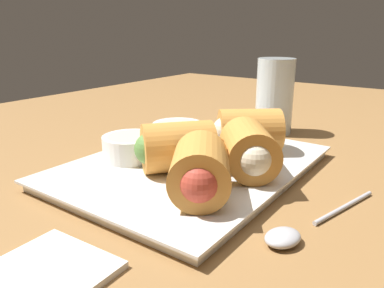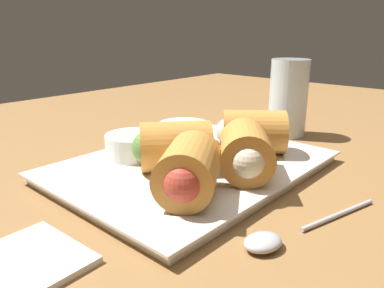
{
  "view_description": "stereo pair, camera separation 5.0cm",
  "coord_description": "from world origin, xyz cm",
  "px_view_note": "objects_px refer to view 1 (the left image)",
  "views": [
    {
      "loc": [
        -39.99,
        -24.95,
        20.52
      ],
      "look_at": [
        -2.05,
        2.38,
        5.95
      ],
      "focal_mm": 35.0,
      "sensor_mm": 36.0,
      "label": 1
    },
    {
      "loc": [
        -36.85,
        -28.85,
        20.52
      ],
      "look_at": [
        -2.05,
        2.38,
        5.95
      ],
      "focal_mm": 35.0,
      "sensor_mm": 36.0,
      "label": 2
    }
  ],
  "objects_px": {
    "serving_plate": "(192,167)",
    "drinking_glass": "(275,96)",
    "dipping_bowl_far": "(178,132)",
    "spoon": "(295,232)",
    "dipping_bowl_near": "(131,146)",
    "napkin": "(34,281)"
  },
  "relations": [
    {
      "from": "serving_plate",
      "to": "drinking_glass",
      "type": "xyz_separation_m",
      "value": [
        0.25,
        -0.0,
        0.06
      ]
    },
    {
      "from": "dipping_bowl_far",
      "to": "spoon",
      "type": "xyz_separation_m",
      "value": [
        -0.13,
        -0.24,
        -0.03
      ]
    },
    {
      "from": "drinking_glass",
      "to": "dipping_bowl_far",
      "type": "bearing_deg",
      "value": 160.17
    },
    {
      "from": "dipping_bowl_near",
      "to": "napkin",
      "type": "height_order",
      "value": "dipping_bowl_near"
    },
    {
      "from": "serving_plate",
      "to": "drinking_glass",
      "type": "height_order",
      "value": "drinking_glass"
    },
    {
      "from": "dipping_bowl_far",
      "to": "spoon",
      "type": "height_order",
      "value": "dipping_bowl_far"
    },
    {
      "from": "spoon",
      "to": "drinking_glass",
      "type": "xyz_separation_m",
      "value": [
        0.33,
        0.17,
        0.06
      ]
    },
    {
      "from": "dipping_bowl_near",
      "to": "napkin",
      "type": "xyz_separation_m",
      "value": [
        -0.22,
        -0.11,
        -0.03
      ]
    },
    {
      "from": "dipping_bowl_near",
      "to": "spoon",
      "type": "distance_m",
      "value": 0.25
    },
    {
      "from": "spoon",
      "to": "dipping_bowl_far",
      "type": "bearing_deg",
      "value": 61.06
    },
    {
      "from": "dipping_bowl_far",
      "to": "napkin",
      "type": "distance_m",
      "value": 0.33
    },
    {
      "from": "spoon",
      "to": "drinking_glass",
      "type": "height_order",
      "value": "drinking_glass"
    },
    {
      "from": "spoon",
      "to": "drinking_glass",
      "type": "bearing_deg",
      "value": 27.32
    },
    {
      "from": "napkin",
      "to": "drinking_glass",
      "type": "relative_size",
      "value": 0.84
    },
    {
      "from": "napkin",
      "to": "spoon",
      "type": "bearing_deg",
      "value": -37.03
    },
    {
      "from": "dipping_bowl_near",
      "to": "dipping_bowl_far",
      "type": "relative_size",
      "value": 1.0
    },
    {
      "from": "spoon",
      "to": "napkin",
      "type": "height_order",
      "value": "spoon"
    },
    {
      "from": "dipping_bowl_near",
      "to": "spoon",
      "type": "relative_size",
      "value": 0.43
    },
    {
      "from": "spoon",
      "to": "napkin",
      "type": "bearing_deg",
      "value": 142.97
    },
    {
      "from": "dipping_bowl_near",
      "to": "spoon",
      "type": "xyz_separation_m",
      "value": [
        -0.04,
        -0.25,
        -0.03
      ]
    },
    {
      "from": "serving_plate",
      "to": "dipping_bowl_far",
      "type": "height_order",
      "value": "dipping_bowl_far"
    },
    {
      "from": "serving_plate",
      "to": "napkin",
      "type": "distance_m",
      "value": 0.26
    }
  ]
}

